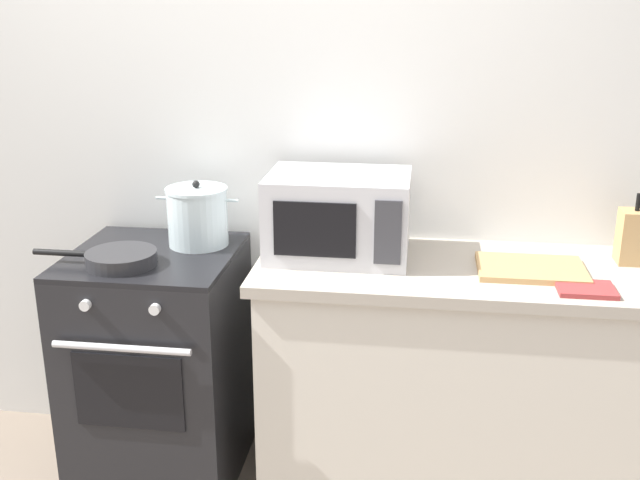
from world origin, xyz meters
name	(u,v)px	position (x,y,z in m)	size (l,w,h in m)	color
back_wall	(340,149)	(0.30, 0.97, 1.25)	(4.40, 0.10, 2.50)	silver
lower_cabinet_right	(490,391)	(0.90, 0.62, 0.44)	(1.64, 0.56, 0.88)	beige
countertop_right	(500,273)	(0.90, 0.62, 0.90)	(1.70, 0.60, 0.04)	#ADA393
stove	(160,366)	(-0.35, 0.60, 0.46)	(0.60, 0.64, 0.92)	black
stock_pot	(198,216)	(-0.21, 0.73, 1.03)	(0.31, 0.23, 0.25)	silver
frying_pan	(120,258)	(-0.41, 0.47, 0.95)	(0.45, 0.25, 0.05)	#28282B
microwave	(339,215)	(0.33, 0.68, 1.07)	(0.50, 0.37, 0.30)	silver
cutting_board	(531,269)	(1.00, 0.60, 0.93)	(0.36, 0.26, 0.02)	tan
knife_block	(638,237)	(1.37, 0.74, 1.02)	(0.13, 0.10, 0.27)	tan
oven_mitt	(586,289)	(1.15, 0.44, 0.93)	(0.18, 0.14, 0.02)	#993333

